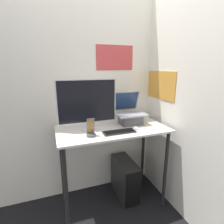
{
  "coord_description": "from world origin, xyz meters",
  "views": [
    {
      "loc": [
        -0.61,
        -1.38,
        1.59
      ],
      "look_at": [
        -0.0,
        0.3,
        1.14
      ],
      "focal_mm": 28.0,
      "sensor_mm": 36.0,
      "label": 1
    }
  ],
  "objects": [
    {
      "name": "ground_plane",
      "position": [
        0.0,
        0.0,
        0.0
      ],
      "size": [
        12.0,
        12.0,
        0.0
      ],
      "primitive_type": "plane",
      "color": "black"
    },
    {
      "name": "wall_back",
      "position": [
        0.0,
        0.69,
        1.3
      ],
      "size": [
        6.0,
        0.06,
        2.6
      ],
      "color": "silver",
      "rests_on": "ground_plane"
    },
    {
      "name": "wall_side_right",
      "position": [
        0.68,
        0.0,
        1.3
      ],
      "size": [
        0.06,
        6.0,
        2.6
      ],
      "color": "silver",
      "rests_on": "ground_plane"
    },
    {
      "name": "desk",
      "position": [
        0.0,
        0.3,
        0.81
      ],
      "size": [
        1.19,
        0.61,
        0.96
      ],
      "color": "beige",
      "rests_on": "ground_plane"
    },
    {
      "name": "laptop",
      "position": [
        0.24,
        0.38,
        1.05
      ],
      "size": [
        0.34,
        0.33,
        0.36
      ],
      "color": "#4C4C51",
      "rests_on": "desk"
    },
    {
      "name": "monitor",
      "position": [
        -0.25,
        0.35,
        1.22
      ],
      "size": [
        0.61,
        0.16,
        0.53
      ],
      "color": "silver",
      "rests_on": "desk"
    },
    {
      "name": "keyboard",
      "position": [
        0.02,
        0.15,
        0.96
      ],
      "size": [
        0.33,
        0.12,
        0.02
      ],
      "color": "black",
      "rests_on": "desk"
    },
    {
      "name": "mouse",
      "position": [
        0.22,
        0.18,
        0.97
      ],
      "size": [
        0.04,
        0.06,
        0.03
      ],
      "color": "white",
      "rests_on": "desk"
    },
    {
      "name": "cell_phone",
      "position": [
        -0.27,
        0.16,
        1.0
      ],
      "size": [
        0.09,
        0.09,
        0.18
      ],
      "color": "#4C4C51",
      "rests_on": "desk"
    },
    {
      "name": "computer_tower",
      "position": [
        0.2,
        0.38,
        0.24
      ],
      "size": [
        0.2,
        0.48,
        0.47
      ],
      "color": "black",
      "rests_on": "ground_plane"
    }
  ]
}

